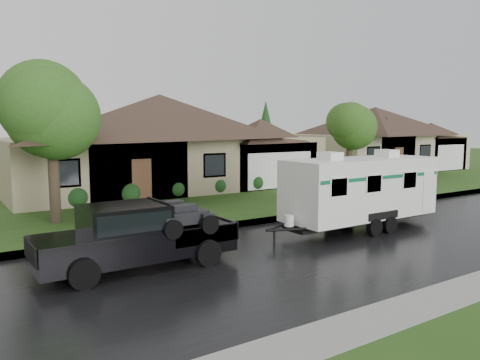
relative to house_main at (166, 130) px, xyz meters
name	(u,v)px	position (x,y,z in m)	size (l,w,h in m)	color
ground	(275,237)	(-2.29, -13.84, -3.59)	(140.00, 140.00, 0.00)	#264D18
road	(315,250)	(-2.29, -15.84, -3.59)	(140.00, 8.00, 0.01)	black
curb	(239,224)	(-2.29, -11.59, -3.52)	(140.00, 0.50, 0.15)	gray
lawn	(124,188)	(-2.29, 1.16, -3.52)	(140.00, 26.00, 0.15)	#264D18
house_main	(166,130)	(0.00, 0.00, 0.00)	(19.44, 10.80, 6.90)	#978A66
house_neighbor	(378,132)	(19.97, 0.50, -0.27)	(15.12, 9.72, 6.45)	tan
tree_left_green	(51,114)	(-8.19, -7.72, 0.71)	(3.62, 3.62, 5.99)	#382B1E
tree_right_green	(350,125)	(10.29, -5.38, 0.31)	(3.27, 3.27, 5.41)	#382B1E
shrub_row	(197,186)	(-0.29, -4.54, -2.94)	(13.60, 1.00, 1.00)	#143814
pickup_truck	(134,234)	(-7.65, -14.55, -2.64)	(5.31, 2.02, 1.77)	black
travel_trailer	(361,188)	(1.15, -14.55, -2.03)	(6.55, 2.30, 2.94)	white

